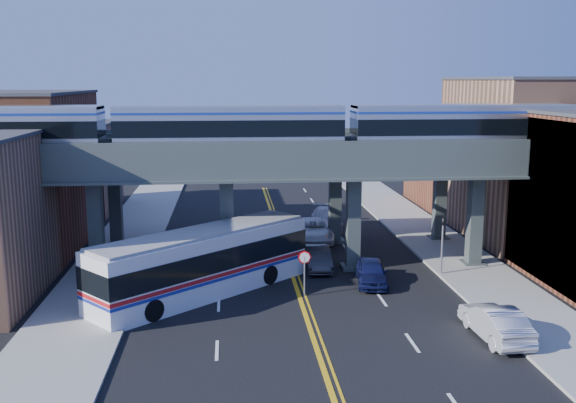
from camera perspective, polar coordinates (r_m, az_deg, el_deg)
name	(u,v)px	position (r m, az deg, el deg)	size (l,w,h in m)	color
ground	(306,315)	(33.67, 1.57, -10.07)	(120.00, 120.00, 0.00)	black
sidewalk_west	(113,265)	(43.60, -15.32, -5.47)	(5.00, 70.00, 0.16)	gray
sidewalk_east	(454,256)	(45.57, 14.58, -4.73)	(5.00, 70.00, 0.16)	gray
building_west_b	(24,172)	(49.89, -22.40, 2.48)	(8.00, 14.00, 11.00)	brown
building_west_c	(69,168)	(62.51, -18.88, 2.83)	(8.00, 10.00, 8.00)	#9A694F
building_east_b	(519,159)	(52.59, 19.87, 3.59)	(8.00, 14.00, 12.00)	#9A694F
building_east_c	(459,158)	(64.68, 14.94, 3.74)	(8.00, 10.00, 9.00)	brown
mural_panel	(544,205)	(40.40, 21.84, -0.33)	(0.10, 9.50, 9.50)	teal
elevated_viaduct_near	(291,170)	(39.81, 0.24, 2.81)	(52.00, 3.60, 7.40)	#444F4C
elevated_viaduct_far	(281,157)	(46.73, -0.60, 3.98)	(52.00, 3.60, 7.40)	#444F4C
transit_train	(230,128)	(39.35, -5.18, 6.50)	(42.67, 2.67, 3.11)	black
stop_sign	(305,266)	(35.97, 1.49, -5.74)	(0.76, 0.09, 2.63)	slate
traffic_signal	(442,240)	(40.62, 13.57, -3.33)	(0.15, 0.18, 4.10)	slate
transit_bus	(203,263)	(36.55, -7.55, -5.45)	(12.39, 11.40, 3.56)	silver
car_lane_a	(372,272)	(38.65, 7.44, -6.23)	(1.74, 4.34, 1.48)	#11153E
car_lane_b	(318,258)	(41.39, 2.70, -5.04)	(1.52, 4.35, 1.43)	#2B2B2D
car_lane_c	(313,230)	(48.54, 2.27, -2.56)	(2.69, 5.83, 1.62)	white
car_lane_d	(326,219)	(52.35, 3.43, -1.56)	(2.34, 5.76, 1.67)	#B1B0B5
car_parked_curb	(495,322)	(32.07, 17.95, -10.16)	(1.71, 4.90, 1.61)	#B1B0B5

